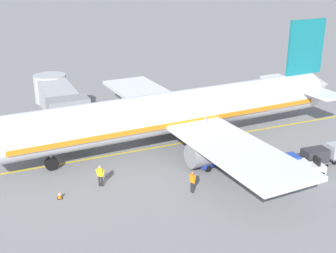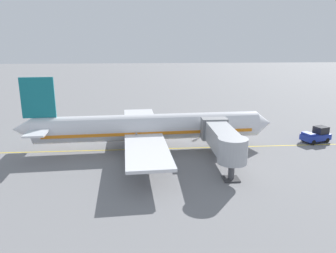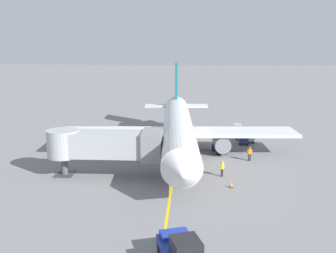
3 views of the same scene
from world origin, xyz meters
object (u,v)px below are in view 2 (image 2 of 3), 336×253
object	(u,v)px
baggage_cart_front	(115,127)
safety_cone_nose_left	(218,134)
baggage_tug_trailing	(108,127)
pushback_tractor	(316,135)
ground_crew_wing_walker	(162,127)
baggage_cart_second_in_train	(97,128)
baggage_tug_lead	(143,134)
ground_crew_loader	(200,132)
baggage_cart_third_in_train	(80,129)
jet_bridge	(223,139)
parked_airliner	(148,128)

from	to	relation	value
baggage_cart_front	safety_cone_nose_left	size ratio (longest dim) A/B	4.99
safety_cone_nose_left	baggage_tug_trailing	bearing A→B (deg)	-103.21
pushback_tractor	ground_crew_wing_walker	xyz separation A→B (m)	(-7.43, -23.64, -0.15)
baggage_cart_front	baggage_cart_second_in_train	bearing A→B (deg)	-87.12
baggage_tug_lead	safety_cone_nose_left	size ratio (longest dim) A/B	4.66
baggage_cart_second_in_train	baggage_tug_lead	bearing A→B (deg)	66.65
ground_crew_loader	safety_cone_nose_left	world-z (taller)	ground_crew_loader
baggage_cart_third_in_train	baggage_tug_trailing	bearing A→B (deg)	106.01
jet_bridge	ground_crew_loader	xyz separation A→B (m)	(-12.20, -0.63, -2.50)
pushback_tractor	baggage_cart_third_in_train	size ratio (longest dim) A/B	1.65
baggage_tug_trailing	baggage_cart_front	size ratio (longest dim) A/B	0.91
jet_bridge	safety_cone_nose_left	world-z (taller)	jet_bridge
baggage_cart_front	safety_cone_nose_left	world-z (taller)	baggage_cart_front
baggage_tug_trailing	baggage_tug_lead	bearing A→B (deg)	53.20
parked_airliner	ground_crew_loader	size ratio (longest dim) A/B	22.09
baggage_tug_lead	baggage_cart_second_in_train	world-z (taller)	baggage_tug_lead
baggage_tug_trailing	jet_bridge	bearing A→B (deg)	42.88
jet_bridge	safety_cone_nose_left	bearing A→B (deg)	168.62
baggage_cart_second_in_train	ground_crew_loader	distance (m)	17.53
baggage_cart_front	pushback_tractor	bearing A→B (deg)	76.30
baggage_tug_trailing	baggage_cart_third_in_train	xyz separation A→B (m)	(1.28, -4.47, 0.24)
jet_bridge	baggage_tug_trailing	world-z (taller)	jet_bridge
pushback_tractor	baggage_cart_third_in_train	xyz separation A→B (m)	(-7.50, -37.56, -0.15)
jet_bridge	baggage_tug_trailing	distance (m)	23.66
baggage_cart_front	ground_crew_wing_walker	size ratio (longest dim) A/B	1.74
baggage_tug_lead	baggage_cart_front	bearing A→B (deg)	-126.52
baggage_cart_third_in_train	ground_crew_wing_walker	size ratio (longest dim) A/B	1.74
baggage_cart_front	ground_crew_loader	bearing A→B (deg)	74.17
baggage_tug_lead	baggage_cart_second_in_train	size ratio (longest dim) A/B	0.93
baggage_tug_trailing	baggage_cart_second_in_train	distance (m)	2.13
pushback_tractor	ground_crew_loader	world-z (taller)	pushback_tractor
baggage_tug_trailing	ground_crew_wing_walker	size ratio (longest dim) A/B	1.58
pushback_tractor	ground_crew_wing_walker	distance (m)	24.78
pushback_tractor	ground_crew_wing_walker	size ratio (longest dim) A/B	2.88
baggage_tug_lead	baggage_cart_third_in_train	xyz separation A→B (m)	(-3.35, -10.66, 0.24)
parked_airliner	jet_bridge	distance (m)	11.70
baggage_tug_lead	ground_crew_loader	bearing A→B (deg)	87.57
parked_airliner	ground_crew_wing_walker	bearing A→B (deg)	163.02
baggage_tug_lead	baggage_cart_front	distance (m)	6.02
baggage_cart_second_in_train	baggage_cart_third_in_train	world-z (taller)	same
pushback_tractor	baggage_tug_lead	distance (m)	27.22
pushback_tractor	baggage_tug_lead	size ratio (longest dim) A/B	1.77
baggage_tug_trailing	parked_airliner	bearing A→B (deg)	34.40
jet_bridge	baggage_tug_trailing	xyz separation A→B (m)	(-17.22, -15.99, -2.74)
jet_bridge	baggage_cart_third_in_train	bearing A→B (deg)	-127.92
ground_crew_loader	baggage_tug_trailing	bearing A→B (deg)	-108.10
baggage_tug_lead	ground_crew_wing_walker	world-z (taller)	ground_crew_wing_walker
ground_crew_loader	pushback_tractor	bearing A→B (deg)	78.01
baggage_cart_second_in_train	baggage_cart_front	bearing A→B (deg)	92.88
pushback_tractor	baggage_tug_lead	world-z (taller)	pushback_tractor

